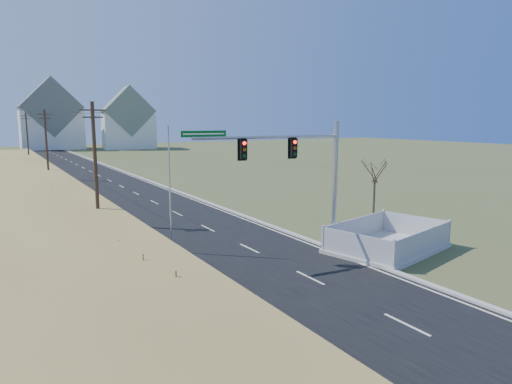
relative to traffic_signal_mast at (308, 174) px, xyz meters
name	(u,v)px	position (x,y,z in m)	size (l,w,h in m)	color
ground	(287,268)	(-2.61, -1.79, -4.67)	(260.00, 260.00, 0.00)	#4B5629
road	(93,173)	(-2.61, 48.21, -4.64)	(8.00, 180.00, 0.06)	black
curb	(122,171)	(1.54, 48.21, -4.58)	(0.30, 180.00, 0.18)	#B2AFA8
utility_pole_near	(95,162)	(-9.11, 13.21, 0.02)	(1.80, 0.26, 9.00)	#422D1E
utility_pole_mid	(46,144)	(-9.11, 43.21, 0.02)	(1.80, 0.26, 9.00)	#422D1E
utility_pole_far	(27,136)	(-9.11, 73.21, 0.02)	(1.80, 0.26, 9.00)	#422D1E
condo_n	(51,120)	(-0.61, 110.21, 2.94)	(15.27, 10.20, 18.54)	silver
condo_ne	(128,123)	(17.39, 102.21, 2.17)	(14.12, 10.51, 16.52)	silver
traffic_signal_mast	(308,174)	(0.00, 0.00, 0.00)	(9.60, 1.29, 7.67)	#9EA0A5
fence_enclosure	(387,245)	(4.39, -2.16, -4.36)	(7.97, 6.33, 1.61)	#B7B5AD
open_sign	(389,247)	(4.07, -2.61, -4.30)	(0.55, 0.17, 0.68)	white
flagpole	(170,203)	(-6.91, 3.86, -1.71)	(0.33, 0.33, 7.41)	#B7B5AD
bare_tree	(375,169)	(7.63, 2.29, -0.39)	(2.00, 2.00, 5.31)	#4C3F33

